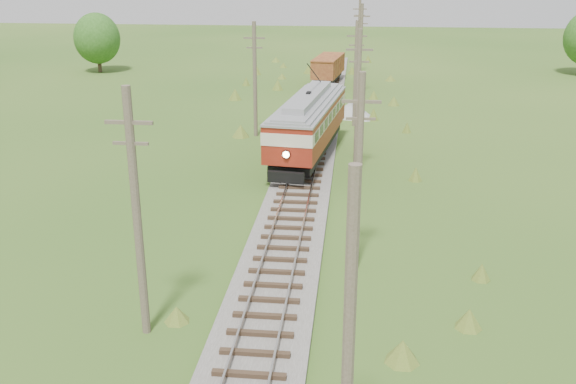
# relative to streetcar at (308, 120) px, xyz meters

# --- Properties ---
(railbed_main) EXTENTS (3.60, 96.00, 0.57)m
(railbed_main) POSITION_rel_streetcar_xyz_m (0.00, 0.05, -2.58)
(railbed_main) COLOR #605B54
(railbed_main) RESTS_ON ground
(streetcar) EXTENTS (4.61, 13.35, 6.05)m
(streetcar) POSITION_rel_streetcar_xyz_m (0.00, 0.00, 0.00)
(streetcar) COLOR black
(streetcar) RESTS_ON ground
(gondola) EXTENTS (3.45, 7.82, 2.51)m
(gondola) POSITION_rel_streetcar_xyz_m (0.00, 28.36, -0.86)
(gondola) COLOR black
(gondola) RESTS_ON ground
(gravel_pile) EXTENTS (3.62, 3.84, 1.32)m
(gravel_pile) POSITION_rel_streetcar_xyz_m (2.90, 13.41, -2.16)
(gravel_pile) COLOR gray
(gravel_pile) RESTS_ON ground
(utility_pole_r_1) EXTENTS (0.30, 0.30, 8.80)m
(utility_pole_r_1) POSITION_rel_streetcar_xyz_m (3.10, -28.95, 1.63)
(utility_pole_r_1) COLOR brown
(utility_pole_r_1) RESTS_ON ground
(utility_pole_r_2) EXTENTS (1.60, 0.30, 8.60)m
(utility_pole_r_2) POSITION_rel_streetcar_xyz_m (3.30, -15.95, 1.65)
(utility_pole_r_2) COLOR brown
(utility_pole_r_2) RESTS_ON ground
(utility_pole_r_3) EXTENTS (1.60, 0.30, 9.00)m
(utility_pole_r_3) POSITION_rel_streetcar_xyz_m (3.20, -2.95, 1.85)
(utility_pole_r_3) COLOR brown
(utility_pole_r_3) RESTS_ON ground
(utility_pole_r_4) EXTENTS (1.60, 0.30, 8.40)m
(utility_pole_r_4) POSITION_rel_streetcar_xyz_m (3.00, 10.05, 1.55)
(utility_pole_r_4) COLOR brown
(utility_pole_r_4) RESTS_ON ground
(utility_pole_r_5) EXTENTS (1.60, 0.30, 8.90)m
(utility_pole_r_5) POSITION_rel_streetcar_xyz_m (3.40, 23.05, 1.80)
(utility_pole_r_5) COLOR brown
(utility_pole_r_5) RESTS_ON ground
(utility_pole_r_6) EXTENTS (1.60, 0.30, 8.70)m
(utility_pole_r_6) POSITION_rel_streetcar_xyz_m (3.20, 36.05, 1.70)
(utility_pole_r_6) COLOR brown
(utility_pole_r_6) RESTS_ON ground
(utility_pole_l_a) EXTENTS (1.60, 0.30, 9.00)m
(utility_pole_l_a) POSITION_rel_streetcar_xyz_m (-4.20, -21.95, 1.85)
(utility_pole_l_a) COLOR brown
(utility_pole_l_a) RESTS_ON ground
(utility_pole_l_b) EXTENTS (1.60, 0.30, 8.60)m
(utility_pole_l_b) POSITION_rel_streetcar_xyz_m (-4.50, 6.05, 1.65)
(utility_pole_l_b) COLOR brown
(utility_pole_l_b) RESTS_ON ground
(tree_mid_a) EXTENTS (5.46, 5.46, 7.03)m
(tree_mid_a) POSITION_rel_streetcar_xyz_m (-28.00, 34.05, 1.25)
(tree_mid_a) COLOR #38281C
(tree_mid_a) RESTS_ON ground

